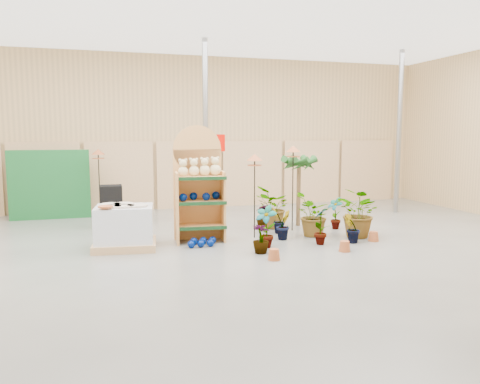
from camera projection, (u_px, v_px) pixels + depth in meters
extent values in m
cube|color=#63635F|center=(247.00, 260.00, 8.44)|extent=(15.00, 12.00, 0.10)
cube|color=tan|center=(188.00, 133.00, 13.91)|extent=(15.00, 0.10, 4.50)
cylinder|color=gray|center=(399.00, 133.00, 13.01)|extent=(0.14, 0.14, 4.50)
cylinder|color=gray|center=(206.00, 132.00, 11.49)|extent=(0.14, 0.14, 4.50)
cube|color=tan|center=(45.00, 178.00, 12.83)|extent=(1.90, 0.06, 2.00)
cube|color=tan|center=(120.00, 176.00, 13.39)|extent=(1.90, 0.06, 2.00)
cube|color=tan|center=(189.00, 175.00, 13.95)|extent=(1.90, 0.06, 2.00)
cube|color=tan|center=(253.00, 173.00, 14.50)|extent=(1.90, 0.06, 2.00)
cube|color=tan|center=(312.00, 172.00, 15.06)|extent=(1.90, 0.06, 2.00)
cube|color=tan|center=(367.00, 170.00, 15.61)|extent=(1.90, 0.06, 2.00)
cube|color=tan|center=(198.00, 194.00, 9.83)|extent=(1.01, 0.19, 1.90)
cylinder|color=tan|center=(197.00, 149.00, 9.71)|extent=(1.01, 0.19, 1.00)
cube|color=tan|center=(201.00, 226.00, 9.63)|extent=(1.01, 0.65, 0.04)
cube|color=#0F3819|center=(203.00, 228.00, 9.36)|extent=(0.96, 0.13, 0.07)
cube|color=tan|center=(200.00, 202.00, 9.56)|extent=(1.01, 0.65, 0.04)
cube|color=#0F3819|center=(203.00, 204.00, 9.30)|extent=(0.96, 0.13, 0.07)
cube|color=tan|center=(200.00, 177.00, 9.50)|extent=(1.01, 0.65, 0.04)
cube|color=#0F3819|center=(203.00, 178.00, 9.24)|extent=(0.96, 0.13, 0.07)
cube|color=tan|center=(177.00, 208.00, 9.45)|extent=(0.10, 0.56, 1.45)
cube|color=tan|center=(223.00, 206.00, 9.71)|extent=(0.10, 0.56, 1.45)
sphere|color=beige|center=(183.00, 171.00, 9.46)|extent=(0.20, 0.20, 0.20)
sphere|color=beige|center=(183.00, 163.00, 9.44)|extent=(0.16, 0.16, 0.16)
sphere|color=beige|center=(194.00, 171.00, 9.52)|extent=(0.21, 0.21, 0.21)
sphere|color=beige|center=(194.00, 162.00, 9.50)|extent=(0.16, 0.16, 0.16)
sphere|color=beige|center=(205.00, 170.00, 9.58)|extent=(0.22, 0.22, 0.22)
sphere|color=beige|center=(205.00, 162.00, 9.56)|extent=(0.16, 0.16, 0.16)
sphere|color=beige|center=(215.00, 170.00, 9.64)|extent=(0.23, 0.23, 0.23)
sphere|color=beige|center=(215.00, 161.00, 9.62)|extent=(0.16, 0.16, 0.16)
sphere|color=#001561|center=(183.00, 197.00, 9.43)|extent=(0.17, 0.17, 0.17)
sphere|color=#001561|center=(193.00, 196.00, 9.63)|extent=(0.17, 0.17, 0.17)
sphere|color=#001561|center=(206.00, 197.00, 9.56)|extent=(0.17, 0.17, 0.17)
sphere|color=#001561|center=(216.00, 195.00, 9.76)|extent=(0.17, 0.17, 0.17)
sphere|color=#001561|center=(191.00, 244.00, 9.11)|extent=(0.15, 0.15, 0.15)
sphere|color=#001561|center=(194.00, 241.00, 9.36)|extent=(0.15, 0.15, 0.15)
sphere|color=#001561|center=(201.00, 244.00, 9.16)|extent=(0.15, 0.15, 0.15)
sphere|color=#001561|center=(203.00, 241.00, 9.42)|extent=(0.15, 0.15, 0.15)
sphere|color=#001561|center=(211.00, 243.00, 9.21)|extent=(0.15, 0.15, 0.15)
sphere|color=#001561|center=(213.00, 240.00, 9.47)|extent=(0.15, 0.15, 0.15)
cube|color=tan|center=(125.00, 245.00, 9.09)|extent=(1.28, 1.11, 0.15)
cube|color=white|center=(125.00, 224.00, 9.03)|extent=(1.17, 1.00, 0.68)
cylinder|color=beige|center=(111.00, 207.00, 8.78)|extent=(0.39, 0.39, 0.04)
cylinder|color=beige|center=(124.00, 206.00, 8.85)|extent=(0.39, 0.39, 0.04)
cylinder|color=beige|center=(137.00, 206.00, 8.92)|extent=(0.39, 0.39, 0.04)
cylinder|color=beige|center=(111.00, 205.00, 9.06)|extent=(0.39, 0.39, 0.04)
cylinder|color=beige|center=(124.00, 204.00, 9.13)|extent=(0.39, 0.39, 0.04)
cube|color=black|center=(112.00, 217.00, 11.17)|extent=(0.50, 0.50, 0.50)
cube|color=black|center=(111.00, 196.00, 11.10)|extent=(0.50, 0.50, 0.50)
cube|color=#145A26|center=(50.00, 184.00, 12.22)|extent=(2.00, 0.30, 1.80)
cylinder|color=gray|center=(214.00, 181.00, 11.18)|extent=(0.05, 0.05, 2.20)
cube|color=#CA0900|center=(215.00, 143.00, 11.03)|extent=(0.50, 0.03, 0.40)
cylinder|color=black|center=(254.00, 202.00, 9.95)|extent=(0.02, 0.02, 1.55)
cylinder|color=#AB542B|center=(255.00, 165.00, 9.85)|extent=(0.30, 0.30, 0.02)
cone|color=#AB542B|center=(255.00, 157.00, 9.83)|extent=(0.34, 0.34, 0.14)
cylinder|color=black|center=(293.00, 194.00, 10.68)|extent=(0.02, 0.02, 1.71)
cylinder|color=#AB542B|center=(293.00, 156.00, 10.57)|extent=(0.30, 0.30, 0.02)
cone|color=#AB542B|center=(293.00, 149.00, 10.55)|extent=(0.34, 0.34, 0.14)
cylinder|color=black|center=(100.00, 189.00, 12.03)|extent=(0.02, 0.02, 1.59)
cylinder|color=#AB542B|center=(98.00, 158.00, 11.93)|extent=(0.30, 0.30, 0.02)
cone|color=#AB542B|center=(98.00, 152.00, 11.91)|extent=(0.34, 0.34, 0.14)
cylinder|color=brown|center=(298.00, 196.00, 11.28)|extent=(0.10, 0.10, 1.45)
imported|color=#1B4C19|center=(266.00, 226.00, 9.12)|extent=(0.52, 0.53, 0.84)
imported|color=#1B4C19|center=(283.00, 225.00, 9.84)|extent=(0.43, 0.44, 0.62)
imported|color=#1B4C19|center=(314.00, 215.00, 10.08)|extent=(1.11, 1.12, 0.95)
imported|color=#1B4C19|center=(335.00, 213.00, 10.92)|extent=(0.37, 0.45, 0.75)
imported|color=#1B4C19|center=(278.00, 221.00, 10.39)|extent=(0.41, 0.39, 0.59)
imported|color=#1B4C19|center=(274.00, 207.00, 10.97)|extent=(0.86, 0.97, 1.00)
imported|color=#1B4C19|center=(261.00, 238.00, 8.70)|extent=(0.44, 0.44, 0.56)
imported|color=#1B4C19|center=(321.00, 225.00, 9.39)|extent=(0.50, 0.50, 0.80)
imported|color=#1B4C19|center=(352.00, 228.00, 9.52)|extent=(0.34, 0.28, 0.60)
imported|color=#1B4C19|center=(360.00, 213.00, 9.98)|extent=(1.08, 1.17, 1.07)
imported|color=#1B4C19|center=(263.00, 216.00, 11.02)|extent=(0.41, 0.41, 0.56)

